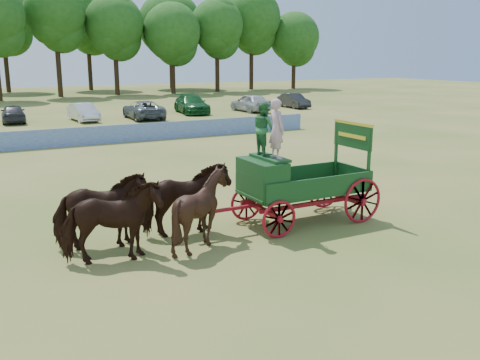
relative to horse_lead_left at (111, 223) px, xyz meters
name	(u,v)px	position (x,y,z in m)	size (l,w,h in m)	color
ground	(309,223)	(6.16, 0.35, -1.04)	(160.00, 160.00, 0.00)	#9B8046
horse_lead_left	(111,223)	(0.00, 0.00, 0.00)	(1.12, 2.45, 2.07)	black
horse_lead_right	(100,211)	(0.00, 1.10, 0.00)	(1.12, 2.45, 2.07)	black
horse_wheel_left	(201,209)	(2.40, 0.00, 0.00)	(1.68, 1.88, 2.08)	black
horse_wheel_right	(185,200)	(2.40, 1.10, 0.00)	(1.12, 2.45, 2.07)	black
farm_dray	(284,171)	(5.35, 0.57, 0.63)	(6.00, 2.00, 3.84)	#A31017
sponsor_banner	(116,134)	(5.16, 18.35, -0.51)	(26.00, 0.08, 1.05)	#1C359A
parked_cars	(43,113)	(2.83, 30.19, -0.27)	(47.79, 7.84, 1.64)	silver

